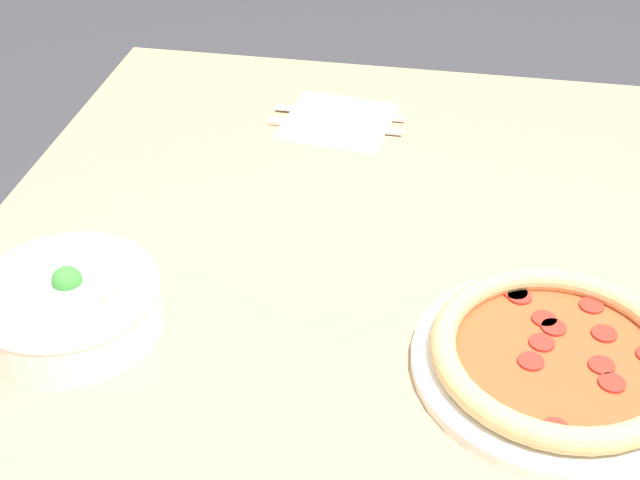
# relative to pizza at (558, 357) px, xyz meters

# --- Properties ---
(dining_table) EXTENTS (1.19, 1.02, 0.74)m
(dining_table) POSITION_rel_pizza_xyz_m (0.08, 0.18, -0.11)
(dining_table) COLOR tan
(dining_table) RESTS_ON ground_plane
(pizza) EXTENTS (0.29, 0.29, 0.04)m
(pizza) POSITION_rel_pizza_xyz_m (0.00, 0.00, 0.00)
(pizza) COLOR white
(pizza) RESTS_ON dining_table
(bowl) EXTENTS (0.19, 0.19, 0.07)m
(bowl) POSITION_rel_pizza_xyz_m (-0.02, 0.50, 0.01)
(bowl) COLOR white
(bowl) RESTS_ON dining_table
(napkin) EXTENTS (0.17, 0.17, 0.00)m
(napkin) POSITION_rel_pizza_xyz_m (0.47, 0.30, -0.02)
(napkin) COLOR white
(napkin) RESTS_ON dining_table
(fork) EXTENTS (0.02, 0.20, 0.00)m
(fork) POSITION_rel_pizza_xyz_m (0.45, 0.30, -0.01)
(fork) COLOR silver
(fork) RESTS_ON napkin
(knife) EXTENTS (0.02, 0.20, 0.01)m
(knife) POSITION_rel_pizza_xyz_m (0.49, 0.29, -0.01)
(knife) COLOR silver
(knife) RESTS_ON napkin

